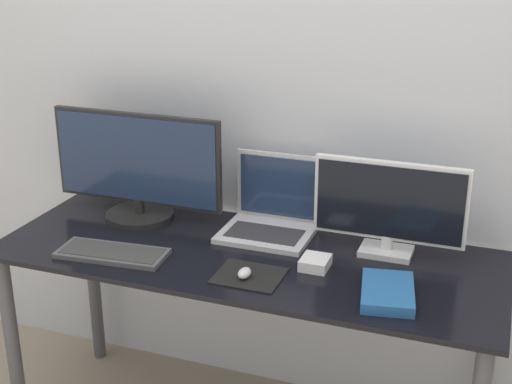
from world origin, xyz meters
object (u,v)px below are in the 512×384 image
(monitor_right, at_px, (389,206))
(mouse, at_px, (244,273))
(book, at_px, (388,292))
(laptop, at_px, (271,214))
(power_brick, at_px, (315,263))
(keyboard, at_px, (112,253))
(monitor_left, at_px, (137,168))

(monitor_right, relative_size, mouse, 8.22)
(mouse, relative_size, book, 0.24)
(monitor_right, xyz_separation_m, mouse, (-0.38, -0.33, -0.15))
(laptop, bearing_deg, power_brick, -45.53)
(laptop, height_order, keyboard, laptop)
(keyboard, bearing_deg, monitor_right, 21.05)
(keyboard, distance_m, mouse, 0.47)
(monitor_left, distance_m, monitor_right, 0.92)
(keyboard, relative_size, mouse, 6.18)
(monitor_left, bearing_deg, power_brick, -13.96)
(monitor_right, height_order, laptop, monitor_right)
(laptop, xyz_separation_m, mouse, (0.04, -0.38, -0.04))
(laptop, relative_size, power_brick, 3.18)
(laptop, distance_m, power_brick, 0.33)
(monitor_right, relative_size, keyboard, 1.33)
(monitor_left, xyz_separation_m, power_brick, (0.73, -0.18, -0.18))
(mouse, xyz_separation_m, power_brick, (0.18, 0.15, -0.00))
(monitor_left, height_order, laptop, monitor_left)
(laptop, bearing_deg, keyboard, -138.50)
(monitor_left, relative_size, laptop, 2.09)
(book, xyz_separation_m, power_brick, (-0.25, 0.11, 0.00))
(monitor_right, relative_size, book, 1.95)
(monitor_left, xyz_separation_m, book, (0.98, -0.30, -0.18))
(laptop, height_order, power_brick, laptop)
(monitor_right, xyz_separation_m, keyboard, (-0.85, -0.33, -0.16))
(monitor_right, height_order, book, monitor_right)
(keyboard, bearing_deg, monitor_left, 102.99)
(monitor_left, distance_m, keyboard, 0.38)
(monitor_right, distance_m, power_brick, 0.31)
(monitor_left, height_order, mouse, monitor_left)
(monitor_left, distance_m, mouse, 0.66)
(mouse, height_order, power_brick, same)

